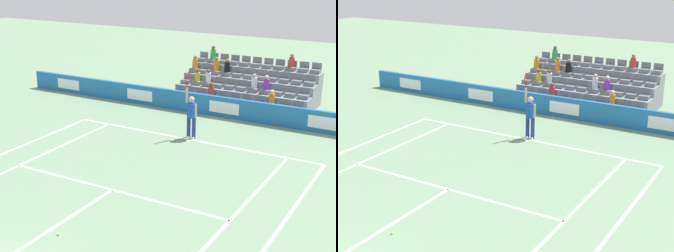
# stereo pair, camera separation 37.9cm
# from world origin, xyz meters

# --- Properties ---
(line_baseline) EXTENTS (10.97, 0.10, 0.01)m
(line_baseline) POSITION_xyz_m (0.00, -11.89, 0.00)
(line_baseline) COLOR white
(line_baseline) RESTS_ON ground
(line_service) EXTENTS (8.23, 0.10, 0.01)m
(line_service) POSITION_xyz_m (0.00, -6.40, 0.00)
(line_service) COLOR white
(line_service) RESTS_ON ground
(line_centre_service) EXTENTS (0.10, 6.40, 0.01)m
(line_centre_service) POSITION_xyz_m (0.00, -3.20, 0.00)
(line_centre_service) COLOR white
(line_centre_service) RESTS_ON ground
(line_singles_sideline_left) EXTENTS (0.10, 11.89, 0.01)m
(line_singles_sideline_left) POSITION_xyz_m (4.12, -5.95, 0.00)
(line_singles_sideline_left) COLOR white
(line_singles_sideline_left) RESTS_ON ground
(line_singles_sideline_right) EXTENTS (0.10, 11.89, 0.01)m
(line_singles_sideline_right) POSITION_xyz_m (-4.12, -5.95, 0.00)
(line_singles_sideline_right) COLOR white
(line_singles_sideline_right) RESTS_ON ground
(line_doubles_sideline_right) EXTENTS (0.10, 11.89, 0.01)m
(line_doubles_sideline_right) POSITION_xyz_m (-5.49, -5.95, 0.00)
(line_doubles_sideline_right) COLOR white
(line_doubles_sideline_right) RESTS_ON ground
(line_centre_mark) EXTENTS (0.10, 0.20, 0.01)m
(line_centre_mark) POSITION_xyz_m (0.00, -11.79, 0.00)
(line_centre_mark) COLOR white
(line_centre_mark) RESTS_ON ground
(sponsor_barrier) EXTENTS (23.31, 0.22, 0.97)m
(sponsor_barrier) POSITION_xyz_m (-0.00, -15.45, 0.48)
(sponsor_barrier) COLOR #1E66AD
(sponsor_barrier) RESTS_ON ground
(tennis_player) EXTENTS (0.53, 0.36, 2.85)m
(tennis_player) POSITION_xyz_m (0.07, -12.12, 0.99)
(tennis_player) COLOR navy
(tennis_player) RESTS_ON ground
(stadium_stand) EXTENTS (6.82, 3.80, 2.60)m
(stadium_stand) POSITION_xyz_m (0.01, -18.39, 0.68)
(stadium_stand) COLOR gray
(stadium_stand) RESTS_ON ground
(loose_tennis_ball) EXTENTS (0.07, 0.07, 0.07)m
(loose_tennis_ball) POSITION_xyz_m (-0.39, -3.36, 0.03)
(loose_tennis_ball) COLOR #D1E533
(loose_tennis_ball) RESTS_ON ground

